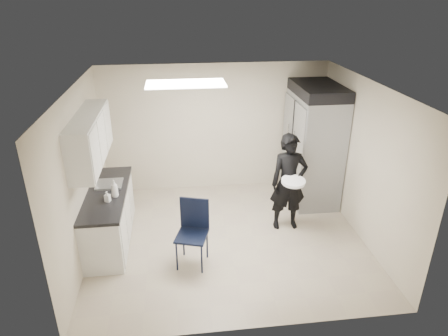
{
  "coord_description": "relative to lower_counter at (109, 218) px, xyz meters",
  "views": [
    {
      "loc": [
        -0.76,
        -5.66,
        3.9
      ],
      "look_at": [
        -0.04,
        0.2,
        1.23
      ],
      "focal_mm": 32.0,
      "sensor_mm": 36.0,
      "label": 1
    }
  ],
  "objects": [
    {
      "name": "floor",
      "position": [
        1.95,
        -0.2,
        -0.43
      ],
      "size": [
        4.5,
        4.5,
        0.0
      ],
      "primitive_type": "plane",
      "color": "tan",
      "rests_on": "ground"
    },
    {
      "name": "ceiling",
      "position": [
        1.95,
        -0.2,
        2.17
      ],
      "size": [
        4.5,
        4.5,
        0.0
      ],
      "primitive_type": "plane",
      "rotation": [
        3.14,
        0.0,
        0.0
      ],
      "color": "silver",
      "rests_on": "back_wall"
    },
    {
      "name": "notice_sticker_right",
      "position": [
        -0.29,
        0.1,
        0.75
      ],
      "size": [
        0.0,
        0.12,
        0.07
      ],
      "primitive_type": "cube",
      "color": "yellow",
      "rests_on": "left_wall"
    },
    {
      "name": "lower_counter",
      "position": [
        0.0,
        0.0,
        0.0
      ],
      "size": [
        0.6,
        1.9,
        0.86
      ],
      "primitive_type": "cube",
      "color": "silver",
      "rests_on": "floor"
    },
    {
      "name": "man_tuxedo",
      "position": [
        3.03,
        0.06,
        0.43
      ],
      "size": [
        0.63,
        0.42,
        1.73
      ],
      "primitive_type": "imported",
      "rotation": [
        0.0,
        0.0,
        0.0
      ],
      "color": "black",
      "rests_on": "floor"
    },
    {
      "name": "commercial_fridge",
      "position": [
        3.78,
        1.07,
        0.62
      ],
      "size": [
        0.8,
        1.35,
        2.1
      ],
      "primitive_type": "cube",
      "color": "gray",
      "rests_on": "floor"
    },
    {
      "name": "left_wall",
      "position": [
        -0.3,
        -0.2,
        0.87
      ],
      "size": [
        0.0,
        4.0,
        4.0
      ],
      "primitive_type": "plane",
      "rotation": [
        1.57,
        0.0,
        1.57
      ],
      "color": "beige",
      "rests_on": "floor"
    },
    {
      "name": "soap_bottle_b",
      "position": [
        0.08,
        -0.32,
        0.57
      ],
      "size": [
        0.1,
        0.1,
        0.17
      ],
      "primitive_type": "imported",
      "rotation": [
        0.0,
        0.0,
        -0.37
      ],
      "color": "#A8A9B4",
      "rests_on": "countertop"
    },
    {
      "name": "ceiling_panel",
      "position": [
        1.35,
        0.2,
        2.14
      ],
      "size": [
        1.2,
        0.6,
        0.02
      ],
      "primitive_type": "cube",
      "color": "white",
      "rests_on": "ceiling"
    },
    {
      "name": "back_wall",
      "position": [
        1.95,
        1.8,
        0.87
      ],
      "size": [
        4.5,
        0.0,
        4.5
      ],
      "primitive_type": "plane",
      "rotation": [
        1.57,
        0.0,
        0.0
      ],
      "color": "beige",
      "rests_on": "floor"
    },
    {
      "name": "soap_bottle_a",
      "position": [
        0.17,
        -0.18,
        0.62
      ],
      "size": [
        0.14,
        0.14,
        0.28
      ],
      "primitive_type": "imported",
      "rotation": [
        0.0,
        0.0,
        0.35
      ],
      "color": "silver",
      "rests_on": "countertop"
    },
    {
      "name": "notice_sticker_left",
      "position": [
        -0.29,
        -0.1,
        0.79
      ],
      "size": [
        0.0,
        0.12,
        0.07
      ],
      "primitive_type": "cube",
      "color": "yellow",
      "rests_on": "left_wall"
    },
    {
      "name": "fridge_compressor",
      "position": [
        3.78,
        1.07,
        1.77
      ],
      "size": [
        0.8,
        1.35,
        0.2
      ],
      "primitive_type": "cube",
      "color": "black",
      "rests_on": "commercial_fridge"
    },
    {
      "name": "bucket_lid",
      "position": [
        3.03,
        -0.19,
        0.58
      ],
      "size": [
        0.39,
        0.39,
        0.05
      ],
      "primitive_type": "cylinder",
      "rotation": [
        0.0,
        0.0,
        0.0
      ],
      "color": "silver",
      "rests_on": "man_tuxedo"
    },
    {
      "name": "faucet",
      "position": [
        -0.18,
        0.25,
        0.59
      ],
      "size": [
        0.02,
        0.02,
        0.24
      ],
      "primitive_type": "cylinder",
      "color": "silver",
      "rests_on": "countertop"
    },
    {
      "name": "towel_dispenser",
      "position": [
        -0.19,
        1.15,
        1.19
      ],
      "size": [
        0.22,
        0.3,
        0.35
      ],
      "primitive_type": "cube",
      "color": "black",
      "rests_on": "left_wall"
    },
    {
      "name": "upper_cabinets",
      "position": [
        -0.13,
        0.0,
        1.4
      ],
      "size": [
        0.35,
        1.8,
        0.75
      ],
      "primitive_type": "cube",
      "color": "silver",
      "rests_on": "left_wall"
    },
    {
      "name": "folding_chair",
      "position": [
        1.32,
        -0.82,
        0.07
      ],
      "size": [
        0.56,
        0.56,
        1.01
      ],
      "primitive_type": "cube",
      "rotation": [
        0.0,
        0.0,
        -0.3
      ],
      "color": "black",
      "rests_on": "floor"
    },
    {
      "name": "right_wall",
      "position": [
        4.2,
        -0.2,
        0.87
      ],
      "size": [
        0.0,
        4.0,
        4.0
      ],
      "primitive_type": "plane",
      "rotation": [
        1.57,
        0.0,
        -1.57
      ],
      "color": "beige",
      "rests_on": "floor"
    },
    {
      "name": "sink",
      "position": [
        0.02,
        0.25,
        0.44
      ],
      "size": [
        0.42,
        0.4,
        0.14
      ],
      "primitive_type": "cube",
      "color": "gray",
      "rests_on": "countertop"
    },
    {
      "name": "countertop",
      "position": [
        0.0,
        0.0,
        0.46
      ],
      "size": [
        0.64,
        1.95,
        0.05
      ],
      "primitive_type": "cube",
      "color": "black",
      "rests_on": "lower_counter"
    }
  ]
}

